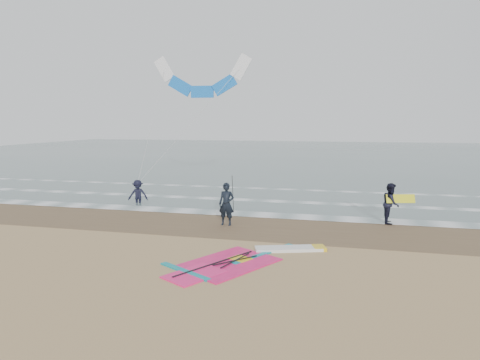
% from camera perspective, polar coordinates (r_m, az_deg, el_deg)
% --- Properties ---
extents(ground, '(120.00, 120.00, 0.00)m').
position_cam_1_polar(ground, '(13.76, -2.96, -11.99)').
color(ground, tan).
rests_on(ground, ground).
extents(sea_water, '(120.00, 80.00, 0.02)m').
position_cam_1_polar(sea_water, '(60.69, 10.08, 3.33)').
color(sea_water, '#47605E').
rests_on(sea_water, ground).
extents(wet_sand_band, '(120.00, 5.00, 0.01)m').
position_cam_1_polar(wet_sand_band, '(19.34, 2.13, -6.11)').
color(wet_sand_band, brown).
rests_on(wet_sand_band, ground).
extents(foam_waterline, '(120.00, 9.15, 0.02)m').
position_cam_1_polar(foam_waterline, '(23.60, 4.29, -3.50)').
color(foam_waterline, white).
rests_on(foam_waterline, ground).
extents(windsurf_rig, '(5.27, 4.99, 0.13)m').
position_cam_1_polar(windsurf_rig, '(14.70, 0.89, -10.52)').
color(windsurf_rig, white).
rests_on(windsurf_rig, ground).
extents(person_standing, '(0.72, 0.49, 1.93)m').
position_cam_1_polar(person_standing, '(19.26, -1.82, -3.23)').
color(person_standing, black).
rests_on(person_standing, ground).
extents(person_walking, '(0.77, 0.96, 1.87)m').
position_cam_1_polar(person_walking, '(20.78, 19.46, -2.95)').
color(person_walking, black).
rests_on(person_walking, ground).
extents(person_wading, '(1.23, 0.92, 1.70)m').
position_cam_1_polar(person_wading, '(25.07, -13.48, -1.13)').
color(person_wading, black).
rests_on(person_wading, ground).
extents(held_pole, '(0.17, 0.86, 1.82)m').
position_cam_1_polar(held_pole, '(19.10, -0.96, -1.95)').
color(held_pole, black).
rests_on(held_pole, ground).
extents(carried_kiteboard, '(1.30, 0.51, 0.39)m').
position_cam_1_polar(carried_kiteboard, '(20.68, 20.62, -2.35)').
color(carried_kiteboard, yellow).
rests_on(carried_kiteboard, ground).
extents(surf_kite, '(6.54, 4.64, 7.74)m').
position_cam_1_polar(surf_kite, '(28.11, -5.10, 13.13)').
color(surf_kite, white).
rests_on(surf_kite, ground).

